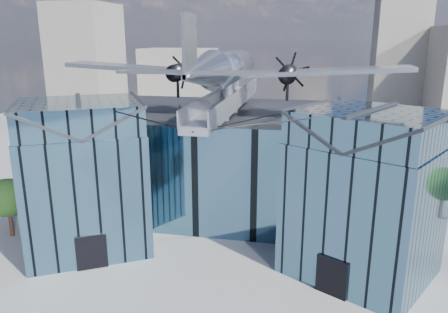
# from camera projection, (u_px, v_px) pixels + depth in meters

# --- Properties ---
(ground_plane) EXTENTS (120.00, 120.00, 0.00)m
(ground_plane) POSITION_uv_depth(u_px,v_px,m) (219.00, 251.00, 34.57)
(ground_plane) COLOR gray
(museum) EXTENTS (32.88, 24.50, 17.60)m
(museum) POSITION_uv_depth(u_px,v_px,m) (233.00, 163.00, 38.58)
(museum) COLOR #436C89
(museum) RESTS_ON ground
(bg_towers) EXTENTS (77.00, 24.50, 26.00)m
(bg_towers) POSITION_uv_depth(u_px,v_px,m) (285.00, 72.00, 79.30)
(bg_towers) COLOR gray
(bg_towers) RESTS_ON ground
(tree_plaza_w) EXTENTS (4.03, 4.03, 5.07)m
(tree_plaza_w) POSITION_uv_depth(u_px,v_px,m) (7.00, 198.00, 36.23)
(tree_plaza_w) COLOR #321E14
(tree_plaza_w) RESTS_ON ground
(tree_side_w) EXTENTS (4.11, 4.11, 5.00)m
(tree_side_w) POSITION_uv_depth(u_px,v_px,m) (36.00, 155.00, 49.27)
(tree_side_w) COLOR #321E14
(tree_side_w) RESTS_ON ground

